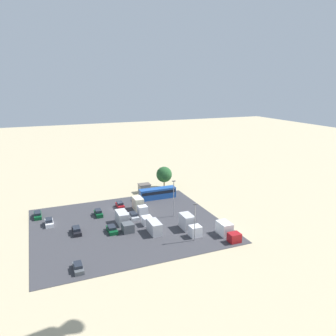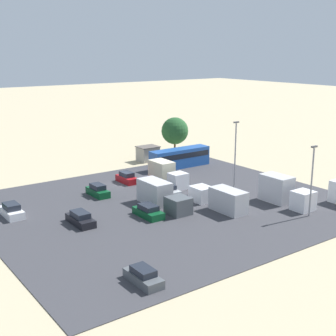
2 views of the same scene
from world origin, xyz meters
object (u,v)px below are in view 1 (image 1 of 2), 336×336
Objects in this scene: bus at (157,193)px; parked_truck_0 at (124,220)px; parked_car_1 at (133,216)px; parked_car_5 at (98,213)px; parked_car_7 at (112,229)px; parked_car_0 at (49,222)px; parked_car_2 at (120,205)px; parked_car_3 at (78,267)px; parked_truck_4 at (139,205)px; parked_truck_2 at (152,225)px; shed_building at (144,188)px; parked_car_6 at (77,231)px; parked_truck_3 at (189,224)px; parked_truck_1 at (227,231)px; parked_car_4 at (38,215)px.

parked_truck_0 is at bearing -43.90° from bus.
parked_car_5 reaches higher than parked_car_1.
parked_car_0 is at bearing 144.21° from parked_car_7.
parked_car_2 is (12.37, 2.93, -1.06)m from bus.
parked_truck_4 is at bearing 50.68° from parked_car_3.
parked_car_5 reaches higher than parked_car_3.
parked_truck_2 is at bearing -54.15° from parked_car_5.
parked_car_2 is 0.91× the size of parked_car_7.
shed_building is 15.93m from parked_truck_4.
parked_car_1 is 5.09m from parked_truck_0.
bus reaches higher than parked_truck_0.
parked_car_6 is at bearing 162.36° from parked_truck_2.
parked_truck_3 is at bearing 152.39° from parked_car_0.
parked_car_2 is 7.52m from parked_car_5.
parked_truck_1 reaches higher than parked_car_2.
shed_building is 46.35m from parked_car_3.
parked_truck_3 is at bearing -19.36° from parked_car_6.
parked_car_2 reaches higher than parked_car_7.
parked_truck_0 is 10.23m from parked_truck_4.
bus is 1.56× the size of parked_truck_1.
parked_car_4 is 39.77m from parked_truck_3.
parked_car_7 is 0.62× the size of parked_truck_1.
parked_car_7 is 14.27m from parked_truck_4.
parked_car_4 is at bearing -87.55° from bus.
parked_truck_0 is 1.25× the size of parked_truck_4.
parked_car_1 is (-20.41, 3.81, -0.08)m from parked_car_0.
parked_truck_3 reaches higher than parked_car_1.
shed_building is 0.93× the size of parked_car_2.
parked_car_5 is at bearing 51.93° from parked_car_6.
parked_truck_4 reaches higher than parked_truck_2.
parked_car_5 is (17.37, 13.72, -0.60)m from shed_building.
shed_building is 33.36m from parked_car_0.
parked_car_4 is at bearing 134.92° from parked_car_7.
parked_car_7 is at bearing 144.21° from parked_car_0.
parked_car_3 is 16.67m from parked_car_7.
parked_car_0 is at bearing -27.61° from parked_truck_3.
parked_truck_2 is (-22.44, 12.55, 0.62)m from parked_car_0.
shed_building is 0.82× the size of parked_car_6.
parked_truck_4 is at bearing -129.35° from parked_truck_0.
parked_car_7 is (-9.57, -13.66, 0.03)m from parked_car_3.
bus is 2.77× the size of parked_car_2.
parked_truck_3 reaches higher than parked_car_7.
parked_truck_1 is at bearing -25.05° from parked_car_6.
bus is at bearing -166.17° from parked_car_0.
parked_car_1 and parked_car_4 have the same top height.
parked_car_3 is 33.35m from parked_truck_1.
parked_car_7 is at bearing -45.08° from parked_car_4.
parked_truck_0 reaches higher than parked_car_4.
parked_truck_0 reaches higher than parked_car_6.
shed_building is 0.88× the size of parked_car_5.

